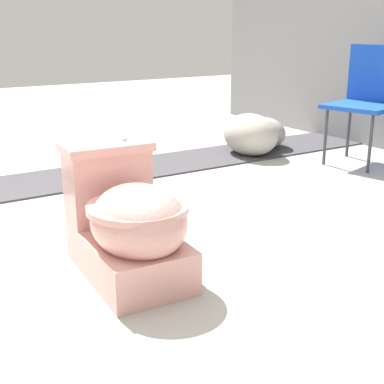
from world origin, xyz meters
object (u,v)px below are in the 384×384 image
Objects in this scene: toilet at (128,223)px; folding_chair_left at (370,92)px; boulder_far at (265,133)px; boulder_near at (250,135)px.

folding_chair_left reaches higher than toilet.
toilet is 2.49m from boulder_far.
toilet reaches higher than boulder_near.
boulder_near is at bearing -61.09° from folding_chair_left.
boulder_near reaches higher than boulder_far.
toilet is at bearing -51.95° from boulder_far.
folding_chair_left is 1.67× the size of boulder_near.
toilet is 1.30× the size of boulder_near.
boulder_near is (-0.61, -0.58, -0.35)m from folding_chair_left.
folding_chair_left is 0.90m from boulder_far.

